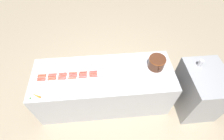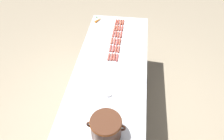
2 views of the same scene
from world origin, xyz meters
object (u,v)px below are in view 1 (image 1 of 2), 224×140
at_px(hot_dog_15, 73,76).
at_px(hot_dog_18, 41,80).
at_px(hot_dog_5, 94,71).
at_px(hot_dog_21, 72,78).
at_px(hot_dog_16, 83,75).
at_px(bean_pot, 157,62).
at_px(hot_dog_12, 41,78).
at_px(back_cabinet, 199,91).
at_px(hot_dog_23, 94,76).
at_px(hot_dog_0, 42,75).
at_px(hot_dog_17, 93,75).
at_px(soda_can, 201,63).
at_px(hot_dog_7, 52,76).
at_px(hot_dog_6, 42,76).
at_px(hot_dog_4, 83,72).
at_px(hot_dog_8, 63,75).
at_px(hot_dog_20, 62,79).
at_px(hot_dog_1, 53,74).
at_px(hot_dog_13, 52,78).
at_px(hot_dog_10, 83,74).
at_px(hot_dog_19, 52,79).
at_px(hot_dog_9, 73,74).
at_px(carrot, 36,95).
at_px(hot_dog_22, 83,77).
at_px(hot_dog_11, 93,73).
at_px(hot_dog_3, 73,73).
at_px(serving_spoon, 128,70).
at_px(hot_dog_2, 63,73).
at_px(hot_dog_14, 62,77).

xyz_separation_m(hot_dog_15, hot_dog_18, (0.03, -0.50, 0.00)).
xyz_separation_m(hot_dog_5, hot_dog_21, (0.11, -0.34, 0.00)).
bearing_deg(hot_dog_16, bean_pot, 94.01).
bearing_deg(hot_dog_12, bean_pot, 92.66).
height_order(back_cabinet, hot_dog_5, back_cabinet).
xyz_separation_m(hot_dog_5, hot_dog_23, (0.10, 0.00, 0.00)).
bearing_deg(hot_dog_0, bean_pot, 90.53).
relative_size(hot_dog_17, soda_can, 1.11).
distance_m(hot_dog_15, hot_dog_21, 0.04).
xyz_separation_m(hot_dog_7, hot_dog_18, (0.07, -0.16, 0.00)).
bearing_deg(hot_dog_6, hot_dog_4, 92.97).
bearing_deg(hot_dog_8, soda_can, 88.91).
distance_m(hot_dog_16, hot_dog_20, 0.34).
xyz_separation_m(hot_dog_1, hot_dog_13, (0.07, -0.00, 0.00)).
bearing_deg(hot_dog_7, hot_dog_6, -90.88).
relative_size(back_cabinet, hot_dog_10, 6.76).
bearing_deg(hot_dog_19, hot_dog_21, 89.26).
height_order(hot_dog_1, hot_dog_9, same).
distance_m(hot_dog_5, carrot, 0.94).
bearing_deg(hot_dog_22, hot_dog_9, -114.60).
relative_size(hot_dog_0, hot_dog_11, 1.00).
relative_size(hot_dog_17, hot_dog_23, 1.00).
distance_m(hot_dog_0, carrot, 0.39).
distance_m(hot_dog_3, hot_dog_13, 0.34).
distance_m(hot_dog_5, serving_spoon, 0.57).
bearing_deg(soda_can, hot_dog_23, -89.16).
xyz_separation_m(hot_dog_12, carrot, (0.31, -0.03, 0.00)).
xyz_separation_m(hot_dog_13, hot_dog_19, (0.03, 0.00, 0.00)).
bearing_deg(hot_dog_3, hot_dog_22, 56.78).
distance_m(bean_pot, soda_can, 0.70).
distance_m(hot_dog_18, hot_dog_20, 0.32).
bearing_deg(serving_spoon, hot_dog_0, -90.47).
height_order(hot_dog_7, hot_dog_13, same).
bearing_deg(hot_dog_4, hot_dog_10, -12.69).
xyz_separation_m(hot_dog_4, hot_dog_19, (0.11, -0.50, 0.00)).
xyz_separation_m(hot_dog_20, hot_dog_21, (-0.00, 0.16, 0.00)).
distance_m(hot_dog_1, hot_dog_5, 0.67).
bearing_deg(hot_dog_6, hot_dog_2, 95.88).
height_order(hot_dog_10, hot_dog_17, same).
height_order(hot_dog_20, hot_dog_21, same).
bearing_deg(hot_dog_18, hot_dog_4, 99.17).
xyz_separation_m(hot_dog_0, hot_dog_19, (0.11, 0.17, 0.00)).
distance_m(hot_dog_16, soda_can, 1.92).
bearing_deg(hot_dog_12, hot_dog_15, 89.94).
bearing_deg(hot_dog_15, hot_dog_13, -89.98).
bearing_deg(hot_dog_8, hot_dog_22, 77.74).
distance_m(hot_dog_1, hot_dog_14, 0.17).
bearing_deg(hot_dog_10, hot_dog_17, 78.14).
bearing_deg(hot_dog_22, hot_dog_21, -89.17).
xyz_separation_m(hot_dog_22, hot_dog_23, (-0.00, 0.17, 0.00)).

